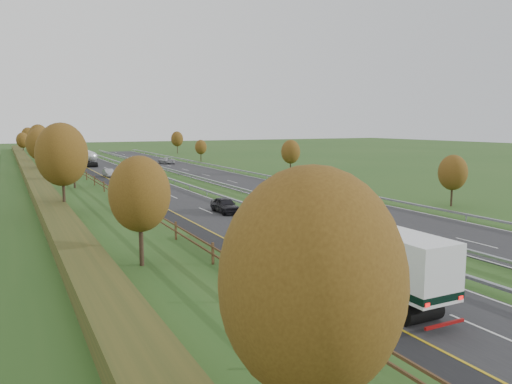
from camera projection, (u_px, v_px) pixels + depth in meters
ground at (200, 187)px, 75.78m from camera, size 400.00×400.00×0.00m
near_carriageway at (139, 186)px, 76.62m from camera, size 10.50×200.00×0.04m
far_carriageway at (237, 181)px, 83.99m from camera, size 10.50×200.00×0.04m
hard_shoulder at (114, 188)px, 74.94m from camera, size 3.00×200.00×0.04m
lane_markings at (179, 184)px, 79.37m from camera, size 26.75×200.00×0.01m
embankment_left at (48, 185)px, 70.68m from camera, size 12.00×200.00×2.00m
hedge_left at (32, 174)px, 69.57m from camera, size 2.20×180.00×1.10m
fence_left at (81, 171)px, 72.09m from camera, size 0.12×189.06×1.20m
median_barrier_near at (175, 180)px, 79.09m from camera, size 0.32×200.00×0.71m
median_barrier_far at (205, 179)px, 81.37m from camera, size 0.32×200.00×0.71m
outer_barrier_far at (267, 176)px, 86.51m from camera, size 0.32×200.00×0.71m
trees_left at (50, 148)px, 67.13m from camera, size 6.64×164.30×7.66m
trees_far at (236, 147)px, 115.19m from camera, size 8.45×118.60×7.12m
box_lorry at (343, 248)px, 29.27m from camera, size 2.58×16.28×4.06m
road_tanker at (89, 158)px, 114.10m from camera, size 2.40×11.22×3.46m
car_dark_near at (225, 205)px, 53.68m from camera, size 1.99×4.85×1.64m
car_silver_mid at (109, 173)px, 90.19m from camera, size 1.68×4.27×1.38m
car_small_far at (70, 153)px, 147.76m from camera, size 2.47×5.50×1.57m
car_oncoming at (166, 160)px, 119.43m from camera, size 3.11×5.75×1.53m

